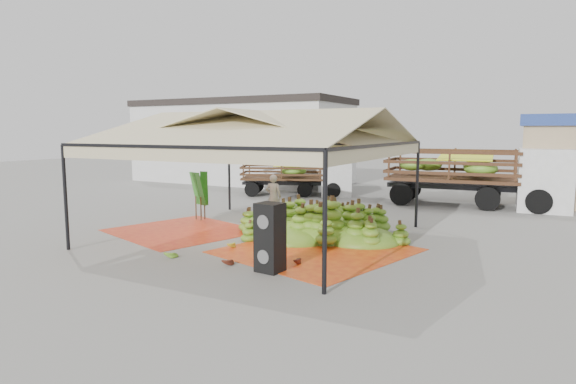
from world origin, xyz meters
The scene contains 17 objects.
ground centered at (0.00, 0.00, 0.00)m, with size 90.00×90.00×0.00m, color slate.
canopy_tent centered at (0.00, 0.00, 3.30)m, with size 8.10×8.10×4.00m.
building_white centered at (-10.00, 14.00, 2.71)m, with size 14.30×6.30×5.40m.
tarp_left centered at (-2.85, -0.44, 0.01)m, with size 4.24×4.04×0.01m, color #C74212.
tarp_right centered at (2.35, -0.78, 0.01)m, with size 4.46×4.68×0.01m, color orange.
banana_heap centered at (1.56, 1.19, 0.63)m, with size 5.89×4.84×1.26m, color #4F7217.
hand_yellow_a centered at (2.21, -2.72, 0.10)m, with size 0.46×0.37×0.21m, color gold.
hand_yellow_b centered at (-0.09, -1.61, 0.11)m, with size 0.50×0.41×0.23m, color gold.
hand_red_a centered at (0.89, -3.13, 0.11)m, with size 0.50×0.41×0.23m, color #531713.
hand_red_b centered at (2.38, -2.26, 0.11)m, with size 0.48×0.40×0.22m, color #5A2814.
hand_green centered at (-0.85, -3.24, 0.11)m, with size 0.50×0.41×0.23m, color #3D811B.
hanging_bunches centered at (1.01, -1.21, 2.62)m, with size 4.74×0.24×0.20m.
speaker_stack centered at (2.19, -3.13, 0.84)m, with size 0.66×0.60×1.68m.
banana_leaves centered at (-3.70, 1.46, 0.00)m, with size 0.96×1.36×3.70m, color #1F701E, non-canonical shape.
vendor centered at (-1.24, 3.00, 0.86)m, with size 0.63×0.41×1.73m, color gray.
truck_left centered at (-3.42, 9.72, 1.21)m, with size 6.00×4.05×1.96m.
truck_right centered at (5.45, 10.09, 1.61)m, with size 7.79×3.12×2.62m.
Camera 1 is at (7.91, -12.89, 3.38)m, focal length 30.00 mm.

